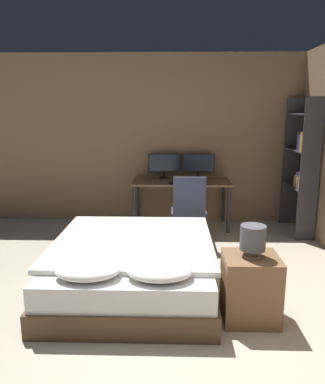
% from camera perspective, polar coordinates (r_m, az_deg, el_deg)
% --- Properties ---
extents(ground_plane, '(20.00, 20.00, 0.00)m').
position_cam_1_polar(ground_plane, '(3.10, -0.51, -23.78)').
color(ground_plane, '#B2A893').
extents(wall_back, '(12.00, 0.06, 2.70)m').
position_cam_1_polar(wall_back, '(6.17, 0.73, 8.02)').
color(wall_back, '#8E7051').
rests_on(wall_back, ground_plane).
extents(bed, '(1.64, 1.94, 0.58)m').
position_cam_1_polar(bed, '(3.95, -4.55, -11.08)').
color(bed, brown).
rests_on(bed, ground_plane).
extents(nightstand, '(0.48, 0.44, 0.59)m').
position_cam_1_polar(nightstand, '(3.48, 13.21, -14.04)').
color(nightstand, brown).
rests_on(nightstand, ground_plane).
extents(bedside_lamp, '(0.22, 0.22, 0.28)m').
position_cam_1_polar(bedside_lamp, '(3.31, 13.61, -6.86)').
color(bedside_lamp, gray).
rests_on(bedside_lamp, nightstand).
extents(desk, '(1.51, 0.68, 0.74)m').
position_cam_1_polar(desk, '(5.86, 2.90, 0.90)').
color(desk, '#846042').
rests_on(desk, ground_plane).
extents(monitor_left, '(0.51, 0.16, 0.39)m').
position_cam_1_polar(monitor_left, '(6.04, 0.25, 4.28)').
color(monitor_left, black).
rests_on(monitor_left, desk).
extents(monitor_right, '(0.51, 0.16, 0.39)m').
position_cam_1_polar(monitor_right, '(6.05, 5.51, 4.24)').
color(monitor_right, black).
rests_on(monitor_right, desk).
extents(keyboard, '(0.40, 0.13, 0.02)m').
position_cam_1_polar(keyboard, '(5.61, 2.96, 1.35)').
color(keyboard, black).
rests_on(keyboard, desk).
extents(computer_mouse, '(0.07, 0.05, 0.04)m').
position_cam_1_polar(computer_mouse, '(5.62, 5.94, 1.42)').
color(computer_mouse, black).
rests_on(computer_mouse, desk).
extents(office_chair, '(0.52, 0.52, 0.96)m').
position_cam_1_polar(office_chair, '(5.20, 4.00, -3.64)').
color(office_chair, black).
rests_on(office_chair, ground_plane).
extents(bookshelf, '(0.27, 0.84, 2.00)m').
position_cam_1_polar(bookshelf, '(5.83, 20.59, 4.41)').
color(bookshelf, '#333338').
rests_on(bookshelf, ground_plane).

